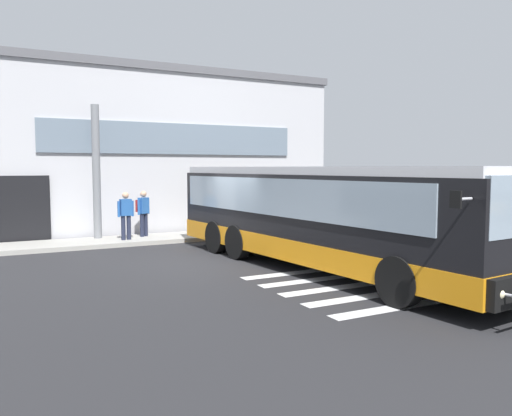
{
  "coord_description": "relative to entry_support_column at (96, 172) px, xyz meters",
  "views": [
    {
      "loc": [
        -5.48,
        -13.13,
        2.67
      ],
      "look_at": [
        1.32,
        -0.18,
        1.5
      ],
      "focal_mm": 35.38,
      "sensor_mm": 36.0,
      "label": 1
    }
  ],
  "objects": [
    {
      "name": "passenger_near_column",
      "position": [
        0.8,
        -0.9,
        -1.44
      ],
      "size": [
        0.59,
        0.26,
        1.68
      ],
      "color": "#1E2338",
      "rests_on": "boarding_curb"
    },
    {
      "name": "passenger_by_doorway",
      "position": [
        1.57,
        -0.28,
        -1.41
      ],
      "size": [
        0.52,
        0.49,
        1.68
      ],
      "color": "#1E2338",
      "rests_on": "boarding_curb"
    },
    {
      "name": "entry_support_column",
      "position": [
        0.0,
        0.0,
        0.0
      ],
      "size": [
        0.28,
        0.28,
        4.74
      ],
      "primitive_type": "cylinder",
      "color": "slate",
      "rests_on": "boarding_curb"
    },
    {
      "name": "ground_plane",
      "position": [
        2.16,
        -5.4,
        -2.53
      ],
      "size": [
        80.0,
        90.0,
        0.02
      ],
      "primitive_type": "cube",
      "color": "#232326",
      "rests_on": "ground"
    },
    {
      "name": "terminal_building",
      "position": [
        1.5,
        6.11,
        0.82
      ],
      "size": [
        17.96,
        13.8,
        6.7
      ],
      "color": "#B7B7BC",
      "rests_on": "ground"
    },
    {
      "name": "bay_paint_stripes",
      "position": [
        4.16,
        -9.6,
        -2.52
      ],
      "size": [
        4.4,
        3.96,
        0.01
      ],
      "color": "silver",
      "rests_on": "ground"
    },
    {
      "name": "bus_main_foreground",
      "position": [
        4.37,
        -7.6,
        -1.19
      ],
      "size": [
        3.55,
        11.75,
        2.7
      ],
      "color": "black",
      "rests_on": "ground"
    },
    {
      "name": "boarding_curb",
      "position": [
        2.16,
        -0.6,
        -2.45
      ],
      "size": [
        20.16,
        2.0,
        0.15
      ],
      "primitive_type": "cube",
      "color": "#9E9B93",
      "rests_on": "ground"
    }
  ]
}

